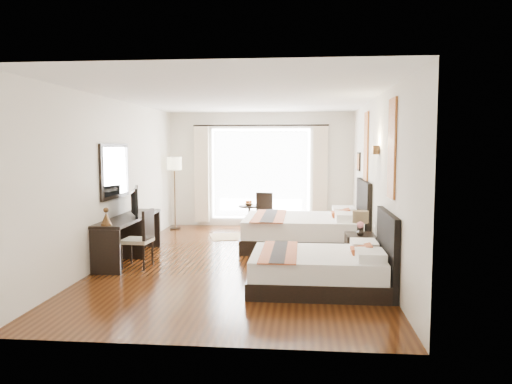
# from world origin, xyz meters

# --- Properties ---
(floor) EXTENTS (4.50, 7.50, 0.01)m
(floor) POSITION_xyz_m (0.00, 0.00, -0.01)
(floor) COLOR #341709
(floor) RESTS_ON ground
(ceiling) EXTENTS (4.50, 7.50, 0.02)m
(ceiling) POSITION_xyz_m (0.00, 0.00, 2.79)
(ceiling) COLOR white
(ceiling) RESTS_ON wall_headboard
(wall_headboard) EXTENTS (0.01, 7.50, 2.80)m
(wall_headboard) POSITION_xyz_m (2.25, 0.00, 1.40)
(wall_headboard) COLOR silver
(wall_headboard) RESTS_ON floor
(wall_desk) EXTENTS (0.01, 7.50, 2.80)m
(wall_desk) POSITION_xyz_m (-2.25, 0.00, 1.40)
(wall_desk) COLOR silver
(wall_desk) RESTS_ON floor
(wall_window) EXTENTS (4.50, 0.01, 2.80)m
(wall_window) POSITION_xyz_m (0.00, 3.75, 1.40)
(wall_window) COLOR silver
(wall_window) RESTS_ON floor
(wall_entry) EXTENTS (4.50, 0.01, 2.80)m
(wall_entry) POSITION_xyz_m (0.00, -3.75, 1.40)
(wall_entry) COLOR silver
(wall_entry) RESTS_ON floor
(window_glass) EXTENTS (2.40, 0.02, 2.20)m
(window_glass) POSITION_xyz_m (0.00, 3.73, 1.30)
(window_glass) COLOR white
(window_glass) RESTS_ON wall_window
(sheer_curtain) EXTENTS (2.30, 0.02, 2.10)m
(sheer_curtain) POSITION_xyz_m (0.00, 3.67, 1.30)
(sheer_curtain) COLOR white
(sheer_curtain) RESTS_ON wall_window
(drape_left) EXTENTS (0.35, 0.14, 2.35)m
(drape_left) POSITION_xyz_m (-1.45, 3.63, 1.28)
(drape_left) COLOR beige
(drape_left) RESTS_ON floor
(drape_right) EXTENTS (0.35, 0.14, 2.35)m
(drape_right) POSITION_xyz_m (1.45, 3.63, 1.28)
(drape_right) COLOR beige
(drape_right) RESTS_ON floor
(art_panel_near) EXTENTS (0.03, 0.50, 1.35)m
(art_panel_near) POSITION_xyz_m (2.23, -1.58, 1.95)
(art_panel_near) COLOR maroon
(art_panel_near) RESTS_ON wall_headboard
(art_panel_far) EXTENTS (0.03, 0.50, 1.35)m
(art_panel_far) POSITION_xyz_m (2.23, 1.20, 1.95)
(art_panel_far) COLOR maroon
(art_panel_far) RESTS_ON wall_headboard
(wall_sconce) EXTENTS (0.10, 0.14, 0.14)m
(wall_sconce) POSITION_xyz_m (2.19, -0.34, 1.92)
(wall_sconce) COLOR #49311A
(wall_sconce) RESTS_ON wall_headboard
(mirror_frame) EXTENTS (0.04, 1.25, 0.95)m
(mirror_frame) POSITION_xyz_m (-2.22, -0.08, 1.55)
(mirror_frame) COLOR black
(mirror_frame) RESTS_ON wall_desk
(mirror_glass) EXTENTS (0.01, 1.12, 0.82)m
(mirror_glass) POSITION_xyz_m (-2.19, -0.08, 1.55)
(mirror_glass) COLOR white
(mirror_glass) RESTS_ON mirror_frame
(bed_near) EXTENTS (1.93, 1.51, 1.08)m
(bed_near) POSITION_xyz_m (1.34, -1.58, 0.28)
(bed_near) COLOR black
(bed_near) RESTS_ON floor
(bed_far) EXTENTS (2.35, 1.83, 1.33)m
(bed_far) POSITION_xyz_m (1.13, 1.20, 0.34)
(bed_far) COLOR black
(bed_far) RESTS_ON floor
(nightstand) EXTENTS (0.46, 0.57, 0.55)m
(nightstand) POSITION_xyz_m (1.97, -0.34, 0.28)
(nightstand) COLOR black
(nightstand) RESTS_ON floor
(table_lamp) EXTENTS (0.26, 0.26, 0.42)m
(table_lamp) POSITION_xyz_m (1.99, -0.19, 0.78)
(table_lamp) COLOR black
(table_lamp) RESTS_ON nightstand
(vase) EXTENTS (0.15, 0.15, 0.12)m
(vase) POSITION_xyz_m (1.96, -0.47, 0.56)
(vase) COLOR black
(vase) RESTS_ON nightstand
(console_desk) EXTENTS (0.50, 2.20, 0.76)m
(console_desk) POSITION_xyz_m (-1.99, -0.08, 0.38)
(console_desk) COLOR black
(console_desk) RESTS_ON floor
(television) EXTENTS (0.39, 0.88, 0.51)m
(television) POSITION_xyz_m (-1.97, 0.00, 1.01)
(television) COLOR black
(television) RESTS_ON console_desk
(bronze_figurine) EXTENTS (0.17, 0.17, 0.25)m
(bronze_figurine) POSITION_xyz_m (-1.99, -1.08, 0.88)
(bronze_figurine) COLOR #49311A
(bronze_figurine) RESTS_ON console_desk
(desk_chair) EXTENTS (0.47, 0.47, 0.96)m
(desk_chair) POSITION_xyz_m (-1.63, -0.66, 0.29)
(desk_chair) COLOR #B8AE8E
(desk_chair) RESTS_ON floor
(floor_lamp) EXTENTS (0.35, 0.35, 1.72)m
(floor_lamp) POSITION_xyz_m (-2.00, 3.11, 1.46)
(floor_lamp) COLOR black
(floor_lamp) RESTS_ON floor
(side_table) EXTENTS (0.51, 0.51, 0.59)m
(side_table) POSITION_xyz_m (-0.22, 3.13, 0.29)
(side_table) COLOR black
(side_table) RESTS_ON floor
(fruit_bowl) EXTENTS (0.27, 0.27, 0.05)m
(fruit_bowl) POSITION_xyz_m (-0.23, 3.12, 0.61)
(fruit_bowl) COLOR #453018
(fruit_bowl) RESTS_ON side_table
(window_chair) EXTENTS (0.50, 0.50, 0.91)m
(window_chair) POSITION_xyz_m (0.12, 2.84, 0.28)
(window_chair) COLOR #B8AE8E
(window_chair) RESTS_ON floor
(jute_rug) EXTENTS (1.47, 1.18, 0.01)m
(jute_rug) POSITION_xyz_m (-0.33, 2.26, 0.01)
(jute_rug) COLOR tan
(jute_rug) RESTS_ON floor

